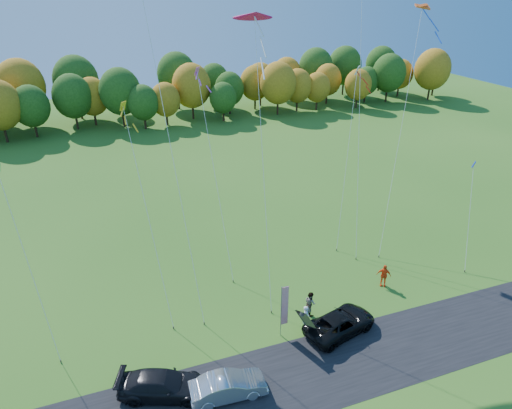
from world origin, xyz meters
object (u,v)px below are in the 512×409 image
object	(u,v)px
black_suv	(340,323)
silver_sedan	(228,386)
feather_flag	(284,305)
person_east	(384,275)

from	to	relation	value
black_suv	silver_sedan	bearing A→B (deg)	91.75
black_suv	feather_flag	xyz separation A→B (m)	(-3.78, 1.06, 1.75)
person_east	black_suv	bearing A→B (deg)	-113.88
silver_sedan	feather_flag	xyz separation A→B (m)	(5.03, 3.64, 1.74)
feather_flag	silver_sedan	bearing A→B (deg)	-144.10
black_suv	feather_flag	bearing A→B (deg)	59.78
person_east	feather_flag	xyz separation A→B (m)	(-9.67, -2.45, 1.53)
black_suv	person_east	size ratio (longest dim) A/B	2.78
silver_sedan	feather_flag	bearing A→B (deg)	-50.79
black_suv	person_east	bearing A→B (deg)	-73.67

